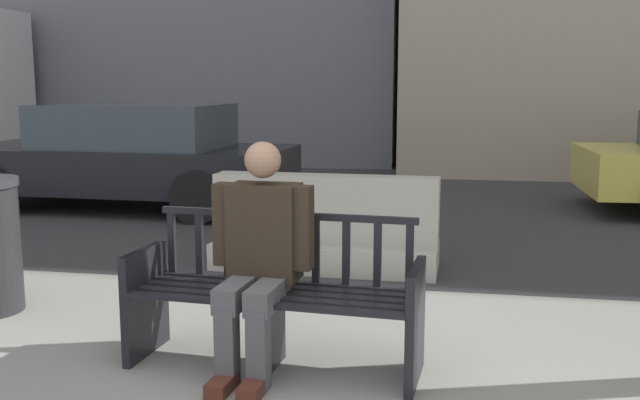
{
  "coord_description": "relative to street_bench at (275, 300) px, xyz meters",
  "views": [
    {
      "loc": [
        0.77,
        -2.88,
        1.63
      ],
      "look_at": [
        -0.21,
        2.47,
        0.75
      ],
      "focal_mm": 40.0,
      "sensor_mm": 36.0,
      "label": 1
    }
  ],
  "objects": [
    {
      "name": "jersey_barrier_centre",
      "position": [
        -0.1,
        2.27,
        -0.06
      ],
      "size": [
        2.02,
        0.73,
        0.84
      ],
      "color": "#ADA89E",
      "rests_on": "ground"
    },
    {
      "name": "car_sedan_mid",
      "position": [
        -3.22,
        4.92,
        0.3
      ],
      "size": [
        4.46,
        2.03,
        1.38
      ],
      "color": "black",
      "rests_on": "ground"
    },
    {
      "name": "street_asphalt",
      "position": [
        0.2,
        7.71,
        -0.39
      ],
      "size": [
        120.0,
        12.0,
        0.01
      ],
      "primitive_type": "cube",
      "color": "#333335",
      "rests_on": "ground"
    },
    {
      "name": "street_bench",
      "position": [
        0.0,
        0.0,
        0.0
      ],
      "size": [
        1.72,
        0.65,
        0.88
      ],
      "color": "black",
      "rests_on": "ground"
    },
    {
      "name": "seated_person",
      "position": [
        -0.08,
        -0.05,
        0.29
      ],
      "size": [
        0.59,
        0.74,
        1.31
      ],
      "color": "#2D2319",
      "rests_on": "ground"
    }
  ]
}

